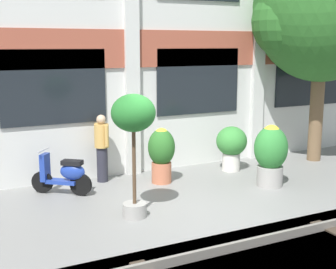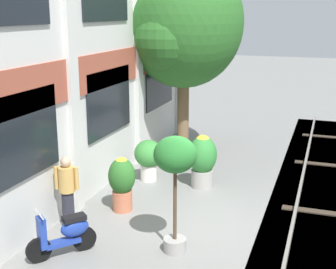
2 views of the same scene
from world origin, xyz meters
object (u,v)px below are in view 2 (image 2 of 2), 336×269
object	(u,v)px
scooter_near_curb	(65,234)
potted_plant_glazed_jar	(122,180)
resident_by_doorway	(67,190)
broadleaf_tree	(184,26)
potted_plant_low_pan	(175,165)
potted_plant_ribbed_drum	(149,157)
potted_plant_stone_basin	(202,158)

from	to	relation	value
scooter_near_curb	potted_plant_glazed_jar	bearing A→B (deg)	-144.41
potted_plant_glazed_jar	resident_by_doorway	bearing A→B (deg)	149.27
scooter_near_curb	resident_by_doorway	bearing A→B (deg)	-112.58
broadleaf_tree	potted_plant_glazed_jar	distance (m)	5.84
potted_plant_low_pan	potted_plant_ribbed_drum	world-z (taller)	potted_plant_low_pan
potted_plant_low_pan	potted_plant_stone_basin	distance (m)	3.70
potted_plant_ribbed_drum	resident_by_doorway	distance (m)	3.33
potted_plant_ribbed_drum	potted_plant_stone_basin	xyz separation A→B (m)	(0.03, -1.52, 0.11)
potted_plant_stone_basin	scooter_near_curb	world-z (taller)	potted_plant_stone_basin
resident_by_doorway	potted_plant_stone_basin	bearing A→B (deg)	135.02
broadleaf_tree	scooter_near_curb	xyz separation A→B (m)	(-7.06, 0.13, -3.65)
potted_plant_ribbed_drum	potted_plant_stone_basin	distance (m)	1.52
potted_plant_glazed_jar	scooter_near_curb	xyz separation A→B (m)	(-2.27, 0.16, -0.31)
scooter_near_curb	potted_plant_low_pan	bearing A→B (deg)	152.78
broadleaf_tree	potted_plant_low_pan	xyz separation A→B (m)	(-6.22, -1.81, -2.31)
scooter_near_curb	broadleaf_tree	bearing A→B (deg)	-141.54
broadleaf_tree	resident_by_doorway	bearing A→B (deg)	173.41
potted_plant_low_pan	potted_plant_glazed_jar	bearing A→B (deg)	51.13
potted_plant_stone_basin	potted_plant_glazed_jar	bearing A→B (deg)	147.01
potted_plant_low_pan	broadleaf_tree	bearing A→B (deg)	16.20
potted_plant_glazed_jar	resident_by_doorway	distance (m)	1.41
potted_plant_ribbed_drum	scooter_near_curb	xyz separation A→B (m)	(-4.34, 0.00, -0.24)
potted_plant_stone_basin	scooter_near_curb	size ratio (longest dim) A/B	1.27
potted_plant_low_pan	potted_plant_ribbed_drum	size ratio (longest dim) A/B	2.03
potted_plant_glazed_jar	resident_by_doorway	size ratio (longest dim) A/B	0.82
potted_plant_ribbed_drum	potted_plant_glazed_jar	world-z (taller)	potted_plant_glazed_jar
potted_plant_low_pan	resident_by_doorway	distance (m)	2.67
potted_plant_ribbed_drum	potted_plant_low_pan	bearing A→B (deg)	-151.11
scooter_near_curb	potted_plant_stone_basin	bearing A→B (deg)	-159.65
broadleaf_tree	scooter_near_curb	size ratio (longest dim) A/B	5.53
broadleaf_tree	potted_plant_glazed_jar	xyz separation A→B (m)	(-4.79, -0.03, -3.34)
broadleaf_tree	potted_plant_ribbed_drum	world-z (taller)	broadleaf_tree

